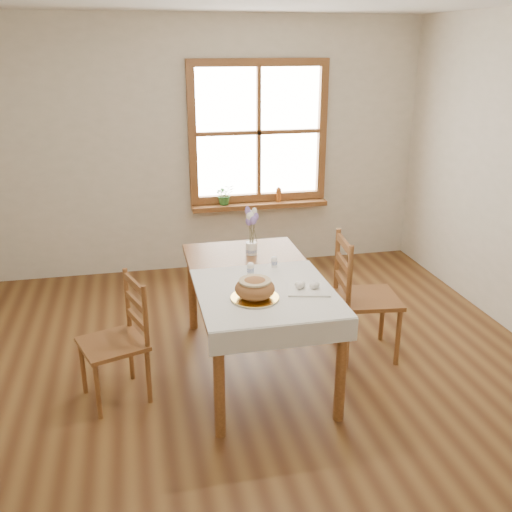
{
  "coord_description": "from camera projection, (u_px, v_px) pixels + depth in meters",
  "views": [
    {
      "loc": [
        -0.81,
        -3.39,
        2.29
      ],
      "look_at": [
        0.0,
        0.3,
        0.9
      ],
      "focal_mm": 40.0,
      "sensor_mm": 36.0,
      "label": 1
    }
  ],
  "objects": [
    {
      "name": "eggs",
      "position": [
        309.0,
        285.0,
        3.8
      ],
      "size": [
        0.25,
        0.24,
        0.05
      ],
      "primitive_type": null,
      "rotation": [
        0.0,
        0.0,
        -0.24
      ],
      "color": "silver",
      "rests_on": "egg_napkin"
    },
    {
      "name": "flower_vase",
      "position": [
        251.0,
        249.0,
        4.46
      ],
      "size": [
        0.09,
        0.09,
        0.1
      ],
      "primitive_type": "cylinder",
      "rotation": [
        0.0,
        0.0,
        0.02
      ],
      "color": "white",
      "rests_on": "dining_table"
    },
    {
      "name": "chair_right",
      "position": [
        368.0,
        296.0,
        4.37
      ],
      "size": [
        0.53,
        0.51,
        0.98
      ],
      "primitive_type": null,
      "rotation": [
        0.0,
        0.0,
        1.45
      ],
      "color": "brown",
      "rests_on": "ground"
    },
    {
      "name": "amber_bottle",
      "position": [
        279.0,
        194.0,
        6.13
      ],
      "size": [
        0.06,
        0.06,
        0.16
      ],
      "primitive_type": "cylinder",
      "rotation": [
        0.0,
        0.0,
        0.01
      ],
      "color": "#A9551F",
      "rests_on": "window_sill"
    },
    {
      "name": "ground",
      "position": [
        265.0,
        389.0,
        4.06
      ],
      "size": [
        5.0,
        5.0,
        0.0
      ],
      "primitive_type": "plane",
      "color": "brown",
      "rests_on": "ground"
    },
    {
      "name": "lavender_bouquet",
      "position": [
        251.0,
        225.0,
        4.39
      ],
      "size": [
        0.16,
        0.16,
        0.29
      ],
      "primitive_type": null,
      "color": "#72599D",
      "rests_on": "flower_vase"
    },
    {
      "name": "potted_plant",
      "position": [
        225.0,
        197.0,
        6.01
      ],
      "size": [
        0.23,
        0.25,
        0.17
      ],
      "primitive_type": "imported",
      "rotation": [
        0.0,
        0.0,
        0.19
      ],
      "color": "#2F6A2A",
      "rests_on": "window_sill"
    },
    {
      "name": "dining_table",
      "position": [
        256.0,
        287.0,
        4.11
      ],
      "size": [
        0.9,
        1.6,
        0.75
      ],
      "color": "brown",
      "rests_on": "ground"
    },
    {
      "name": "salt_shaker",
      "position": [
        251.0,
        269.0,
        4.04
      ],
      "size": [
        0.06,
        0.06,
        0.1
      ],
      "primitive_type": "cylinder",
      "rotation": [
        0.0,
        0.0,
        -0.12
      ],
      "color": "white",
      "rests_on": "table_linen"
    },
    {
      "name": "chair_left",
      "position": [
        112.0,
        342.0,
        3.81
      ],
      "size": [
        0.53,
        0.52,
        0.86
      ],
      "primitive_type": null,
      "rotation": [
        0.0,
        0.0,
        -1.24
      ],
      "color": "brown",
      "rests_on": "ground"
    },
    {
      "name": "room_walls",
      "position": [
        267.0,
        149.0,
        3.47
      ],
      "size": [
        4.6,
        5.1,
        2.65
      ],
      "color": "silver",
      "rests_on": "ground"
    },
    {
      "name": "table_linen",
      "position": [
        266.0,
        292.0,
        3.8
      ],
      "size": [
        0.91,
        0.99,
        0.01
      ],
      "primitive_type": "cube",
      "color": "white",
      "rests_on": "dining_table"
    },
    {
      "name": "bread_loaf",
      "position": [
        255.0,
        287.0,
        3.64
      ],
      "size": [
        0.26,
        0.26,
        0.14
      ],
      "primitive_type": "ellipsoid",
      "color": "#8F5E32",
      "rests_on": "bread_plate"
    },
    {
      "name": "window",
      "position": [
        258.0,
        132.0,
        5.92
      ],
      "size": [
        1.46,
        0.08,
        1.46
      ],
      "color": "brown",
      "rests_on": "ground"
    },
    {
      "name": "window_sill",
      "position": [
        260.0,
        205.0,
        6.12
      ],
      "size": [
        1.46,
        0.2,
        0.05
      ],
      "color": "brown",
      "rests_on": "ground"
    },
    {
      "name": "bread_plate",
      "position": [
        255.0,
        298.0,
        3.67
      ],
      "size": [
        0.39,
        0.39,
        0.02
      ],
      "primitive_type": "cylinder",
      "rotation": [
        0.0,
        0.0,
        -0.38
      ],
      "color": "white",
      "rests_on": "table_linen"
    },
    {
      "name": "egg_napkin",
      "position": [
        308.0,
        289.0,
        3.81
      ],
      "size": [
        0.32,
        0.29,
        0.01
      ],
      "primitive_type": "cube",
      "rotation": [
        0.0,
        0.0,
        -0.24
      ],
      "color": "white",
      "rests_on": "table_linen"
    },
    {
      "name": "pepper_shaker",
      "position": [
        274.0,
        262.0,
        4.19
      ],
      "size": [
        0.06,
        0.06,
        0.09
      ],
      "primitive_type": "cylinder",
      "rotation": [
        0.0,
        0.0,
        0.33
      ],
      "color": "white",
      "rests_on": "table_linen"
    }
  ]
}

